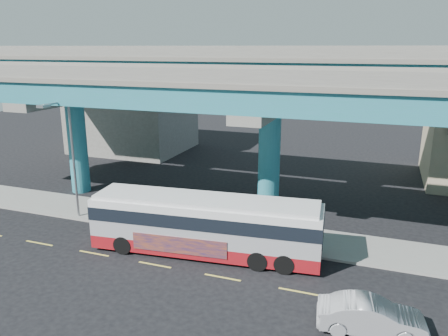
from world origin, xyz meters
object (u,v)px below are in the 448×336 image
(transit_bus, at_px, (205,223))
(parked_car, at_px, (126,205))
(sedan, at_px, (371,316))
(street_lamp, at_px, (66,143))
(stop_sign, at_px, (287,215))

(transit_bus, distance_m, parked_car, 8.52)
(sedan, distance_m, parked_car, 18.72)
(street_lamp, bearing_deg, sedan, -16.28)
(sedan, distance_m, street_lamp, 21.17)
(parked_car, xyz_separation_m, street_lamp, (-2.85, -2.16, 4.72))
(street_lamp, height_order, stop_sign, street_lamp)
(transit_bus, height_order, street_lamp, street_lamp)
(parked_car, bearing_deg, transit_bus, -119.30)
(transit_bus, bearing_deg, sedan, -30.81)
(transit_bus, bearing_deg, parked_car, 149.16)
(parked_car, bearing_deg, sedan, -119.28)
(sedan, height_order, stop_sign, stop_sign)
(sedan, bearing_deg, parked_car, 56.90)
(parked_car, distance_m, stop_sign, 12.06)
(transit_bus, height_order, parked_car, transit_bus)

